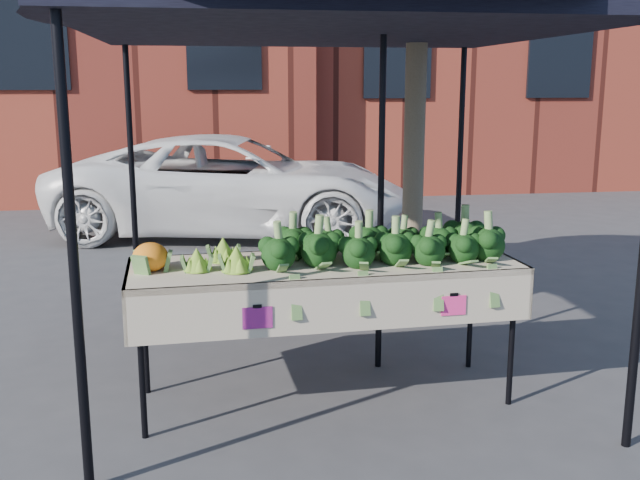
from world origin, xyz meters
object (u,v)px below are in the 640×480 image
at_px(table, 325,332).
at_px(vehicle, 230,52).
at_px(canopy, 328,176).
at_px(street_tree, 417,23).

height_order(table, vehicle, vehicle).
xyz_separation_m(table, canopy, (0.11, 0.56, 0.92)).
height_order(canopy, street_tree, street_tree).
distance_m(canopy, street_tree, 1.61).
relative_size(table, canopy, 0.77).
bearing_deg(vehicle, street_tree, -150.10).
distance_m(canopy, vehicle, 5.04).
bearing_deg(canopy, street_tree, 45.03).
xyz_separation_m(vehicle, street_tree, (1.31, -4.07, 0.06)).
bearing_deg(vehicle, canopy, -162.53).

